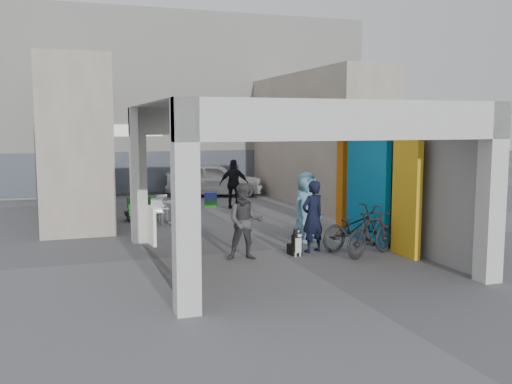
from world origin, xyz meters
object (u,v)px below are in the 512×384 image
object	(u,v)px
border_collie	(296,244)
man_crates	(234,184)
white_van	(214,180)
bicycle_rear	(371,234)
cafe_set	(169,213)
man_back_turned	(245,222)
man_elderly	(306,207)
produce_stand	(143,211)
bicycle_front	(354,227)
man_with_dog	(313,217)

from	to	relation	value
border_collie	man_crates	bearing A→B (deg)	79.24
white_van	border_collie	bearing A→B (deg)	-168.51
border_collie	white_van	size ratio (longest dim) A/B	0.16
bicycle_rear	white_van	world-z (taller)	white_van
cafe_set	man_back_turned	distance (m)	5.61
border_collie	man_back_turned	bearing A→B (deg)	174.71
man_elderly	man_crates	world-z (taller)	man_elderly
produce_stand	bicycle_front	bearing A→B (deg)	-74.70
cafe_set	border_collie	bearing A→B (deg)	-70.13
border_collie	man_elderly	world-z (taller)	man_elderly
man_crates	white_van	size ratio (longest dim) A/B	0.43
cafe_set	man_back_turned	xyz separation A→B (m)	(0.76, -5.53, 0.58)
cafe_set	man_elderly	size ratio (longest dim) A/B	0.74
border_collie	produce_stand	bearing A→B (deg)	108.96
border_collie	man_elderly	xyz separation A→B (m)	(0.88, 1.41, 0.65)
man_back_turned	white_van	world-z (taller)	man_back_turned
cafe_set	produce_stand	size ratio (longest dim) A/B	1.21
man_crates	produce_stand	bearing A→B (deg)	42.76
bicycle_front	cafe_set	bearing A→B (deg)	17.28
man_with_dog	white_van	distance (m)	11.29
man_crates	bicycle_front	xyz separation A→B (m)	(0.87, -7.47, -0.36)
white_van	man_elderly	bearing A→B (deg)	-164.24
man_with_dog	man_elderly	size ratio (longest dim) A/B	0.94
man_back_turned	produce_stand	bearing A→B (deg)	118.34
produce_stand	man_with_dog	distance (m)	6.81
man_back_turned	bicycle_rear	distance (m)	2.98
border_collie	white_van	bearing A→B (deg)	79.87
man_crates	bicycle_rear	bearing A→B (deg)	115.60
cafe_set	border_collie	size ratio (longest dim) A/B	2.03
border_collie	bicycle_front	size ratio (longest dim) A/B	0.33
man_with_dog	bicycle_rear	world-z (taller)	man_with_dog
man_elderly	bicycle_front	size ratio (longest dim) A/B	0.90
cafe_set	bicycle_front	xyz separation A→B (m)	(3.64, -5.33, 0.24)
man_elderly	bicycle_rear	distance (m)	2.19
man_elderly	man_crates	bearing A→B (deg)	69.16
produce_stand	bicycle_front	xyz separation A→B (m)	(4.39, -5.96, 0.24)
man_elderly	border_collie	bearing A→B (deg)	-143.74
produce_stand	man_crates	xyz separation A→B (m)	(3.52, 1.51, 0.60)
man_crates	white_van	world-z (taller)	man_crates
man_back_turned	bicycle_rear	size ratio (longest dim) A/B	0.99
bicycle_rear	man_crates	bearing A→B (deg)	-18.00
bicycle_front	white_van	world-z (taller)	white_van
man_elderly	bicycle_rear	size ratio (longest dim) A/B	1.04
man_back_turned	man_elderly	bearing A→B (deg)	48.20
man_crates	man_back_turned	bearing A→B (deg)	94.79
man_elderly	cafe_set	bearing A→B (deg)	103.11
bicycle_front	bicycle_rear	world-z (taller)	bicycle_front
cafe_set	bicycle_front	bearing A→B (deg)	-55.64
border_collie	man_with_dog	size ratio (longest dim) A/B	0.39
cafe_set	man_crates	size ratio (longest dim) A/B	0.76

